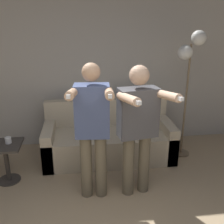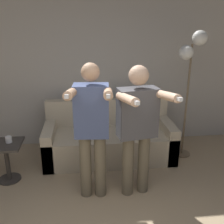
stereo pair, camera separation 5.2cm
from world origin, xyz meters
name	(u,v)px [view 2 (the right image)]	position (x,y,z in m)	size (l,w,h in m)	color
wall_back	(90,69)	(0.00, 2.83, 1.30)	(10.00, 0.05, 2.60)	#B7B2A8
couch	(109,140)	(0.25, 2.22, 0.28)	(1.97, 0.83, 0.87)	beige
person_left	(92,125)	(-0.04, 1.24, 0.95)	(0.50, 0.70, 1.65)	#6B604C
person_right	(138,124)	(0.49, 1.25, 0.94)	(0.60, 0.73, 1.61)	#6B604C
cat	(137,94)	(0.73, 2.52, 0.94)	(0.42, 0.14, 0.17)	#3D3833
floor_lamp	(192,58)	(1.44, 2.16, 1.56)	(0.39, 0.27, 1.94)	#756047
side_table	(6,154)	(-1.17, 1.71, 0.39)	(0.43, 0.43, 0.54)	#38332D
cup	(9,140)	(-1.12, 1.74, 0.59)	(0.08, 0.08, 0.08)	white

